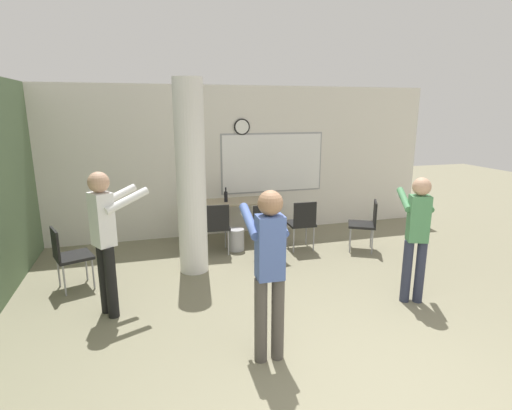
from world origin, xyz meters
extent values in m
cube|color=silver|center=(0.00, 5.06, 1.40)|extent=(8.00, 0.12, 2.80)
cylinder|color=black|center=(0.14, 4.99, 2.05)|extent=(0.30, 0.03, 0.30)
cylinder|color=white|center=(0.14, 4.97, 2.05)|extent=(0.26, 0.01, 0.25)
cube|color=#99999E|center=(0.76, 5.00, 1.35)|extent=(2.06, 0.01, 1.16)
cube|color=white|center=(0.76, 4.99, 1.35)|extent=(2.00, 0.02, 1.10)
cylinder|color=white|center=(-1.03, 3.31, 1.40)|extent=(0.42, 0.42, 2.80)
cube|color=tan|center=(-0.18, 4.53, 0.73)|extent=(1.62, 0.61, 0.03)
cylinder|color=gray|center=(-0.92, 4.28, 0.36)|extent=(0.04, 0.04, 0.72)
cylinder|color=gray|center=(0.57, 4.28, 0.36)|extent=(0.04, 0.04, 0.72)
cylinder|color=gray|center=(-0.92, 4.78, 0.36)|extent=(0.04, 0.04, 0.72)
cylinder|color=gray|center=(0.57, 4.78, 0.36)|extent=(0.04, 0.04, 0.72)
cylinder|color=black|center=(-0.28, 4.51, 0.84)|extent=(0.06, 0.06, 0.19)
cylinder|color=black|center=(-0.28, 4.51, 0.97)|extent=(0.03, 0.03, 0.08)
cylinder|color=#B2B2B7|center=(-0.22, 4.00, 0.19)|extent=(0.27, 0.27, 0.37)
cube|color=black|center=(-2.66, 3.14, 0.45)|extent=(0.57, 0.57, 0.04)
cube|color=black|center=(-2.85, 3.07, 0.67)|extent=(0.17, 0.38, 0.40)
cylinder|color=#99999E|center=(-2.43, 3.04, 0.21)|extent=(0.02, 0.02, 0.43)
cylinder|color=#99999E|center=(-2.55, 3.38, 0.21)|extent=(0.02, 0.02, 0.43)
cylinder|color=#99999E|center=(-2.76, 2.91, 0.21)|extent=(0.02, 0.02, 0.43)
cylinder|color=#99999E|center=(-2.89, 3.25, 0.21)|extent=(0.02, 0.02, 0.43)
cube|color=black|center=(1.85, 3.42, 0.45)|extent=(0.60, 0.60, 0.04)
cube|color=black|center=(2.03, 3.32, 0.67)|extent=(0.22, 0.36, 0.40)
cylinder|color=#99999E|center=(1.78, 3.66, 0.21)|extent=(0.02, 0.02, 0.43)
cylinder|color=#99999E|center=(1.60, 3.34, 0.21)|extent=(0.02, 0.02, 0.43)
cylinder|color=#99999E|center=(2.09, 3.49, 0.21)|extent=(0.02, 0.02, 0.43)
cylinder|color=#99999E|center=(1.92, 3.17, 0.21)|extent=(0.02, 0.02, 0.43)
cube|color=black|center=(0.87, 3.78, 0.45)|extent=(0.46, 0.46, 0.04)
cube|color=black|center=(0.86, 3.57, 0.67)|extent=(0.40, 0.05, 0.40)
cylinder|color=#99999E|center=(1.06, 3.95, 0.21)|extent=(0.02, 0.02, 0.43)
cylinder|color=#99999E|center=(0.70, 3.96, 0.21)|extent=(0.02, 0.02, 0.43)
cylinder|color=#99999E|center=(1.04, 3.59, 0.21)|extent=(0.02, 0.02, 0.43)
cylinder|color=#99999E|center=(0.68, 3.60, 0.21)|extent=(0.02, 0.02, 0.43)
cube|color=black|center=(0.20, 3.40, 0.45)|extent=(0.51, 0.51, 0.04)
cube|color=black|center=(0.16, 3.60, 0.67)|extent=(0.39, 0.10, 0.40)
cylinder|color=#99999E|center=(0.05, 3.19, 0.21)|extent=(0.02, 0.02, 0.43)
cylinder|color=#99999E|center=(0.41, 3.26, 0.21)|extent=(0.02, 0.02, 0.43)
cylinder|color=#99999E|center=(-0.01, 3.55, 0.21)|extent=(0.02, 0.02, 0.43)
cylinder|color=#99999E|center=(0.34, 3.61, 0.21)|extent=(0.02, 0.02, 0.43)
cube|color=black|center=(-0.57, 3.99, 0.45)|extent=(0.47, 0.47, 0.04)
cube|color=black|center=(-0.58, 3.79, 0.67)|extent=(0.40, 0.06, 0.40)
cylinder|color=#99999E|center=(-0.38, 4.16, 0.21)|extent=(0.02, 0.02, 0.43)
cylinder|color=#99999E|center=(-0.74, 4.18, 0.21)|extent=(0.02, 0.02, 0.43)
cylinder|color=#99999E|center=(-0.40, 3.80, 0.21)|extent=(0.02, 0.02, 0.43)
cylinder|color=#99999E|center=(-0.76, 3.82, 0.21)|extent=(0.02, 0.02, 0.43)
cylinder|color=#514C47|center=(-0.54, 0.90, 0.43)|extent=(0.12, 0.12, 0.85)
cylinder|color=#514C47|center=(-0.71, 0.90, 0.43)|extent=(0.12, 0.12, 0.85)
cube|color=#4C66AD|center=(-0.62, 0.90, 1.15)|extent=(0.25, 0.20, 0.60)
sphere|color=#997051|center=(-0.62, 0.90, 1.57)|extent=(0.23, 0.23, 0.23)
cylinder|color=#4C66AD|center=(-0.48, 1.14, 1.35)|extent=(0.11, 0.54, 0.24)
cylinder|color=#4C66AD|center=(-0.75, 1.15, 1.35)|extent=(0.11, 0.54, 0.24)
cube|color=white|center=(-0.74, 1.39, 1.35)|extent=(0.04, 0.13, 0.04)
cylinder|color=black|center=(-2.13, 2.18, 0.43)|extent=(0.13, 0.13, 0.87)
cylinder|color=black|center=(-2.21, 2.33, 0.43)|extent=(0.13, 0.13, 0.87)
cube|color=white|center=(-2.17, 2.25, 1.17)|extent=(0.30, 0.32, 0.61)
sphere|color=tan|center=(-2.17, 2.25, 1.60)|extent=(0.23, 0.23, 0.23)
cylinder|color=white|center=(-1.89, 2.26, 1.37)|extent=(0.52, 0.35, 0.25)
cylinder|color=white|center=(-2.03, 2.50, 1.37)|extent=(0.52, 0.35, 0.25)
cylinder|color=#2D3347|center=(1.55, 1.52, 0.40)|extent=(0.12, 0.12, 0.80)
cylinder|color=#2D3347|center=(1.40, 1.58, 0.40)|extent=(0.12, 0.12, 0.80)
cube|color=#4C8C59|center=(1.48, 1.55, 1.09)|extent=(0.29, 0.26, 0.57)
sphere|color=tan|center=(1.48, 1.55, 1.48)|extent=(0.22, 0.22, 0.22)
cylinder|color=#4C8C59|center=(1.68, 1.71, 1.27)|extent=(0.27, 0.50, 0.23)
cylinder|color=#4C8C59|center=(1.44, 1.81, 1.27)|extent=(0.27, 0.50, 0.23)
cube|color=white|center=(1.53, 2.02, 1.28)|extent=(0.08, 0.13, 0.04)
camera|label=1|loc=(-1.69, -2.37, 2.39)|focal=28.00mm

